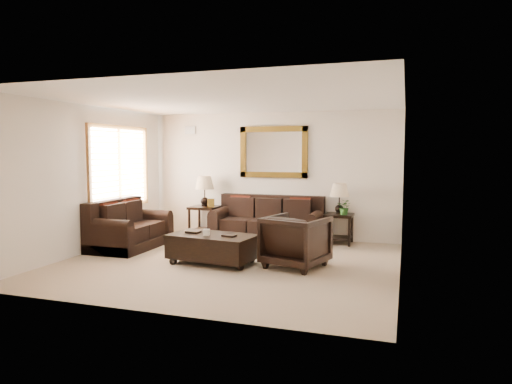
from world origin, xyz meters
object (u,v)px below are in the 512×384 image
(end_table_left, at_px, (205,197))
(coffee_table, at_px, (212,245))
(sofa, at_px, (268,225))
(end_table_right, at_px, (339,204))
(armchair, at_px, (296,239))
(loveseat, at_px, (128,230))

(end_table_left, relative_size, coffee_table, 0.87)
(end_table_left, bearing_deg, sofa, -4.11)
(end_table_right, distance_m, armchair, 2.17)
(end_table_right, bearing_deg, coffee_table, -127.44)
(sofa, distance_m, coffee_table, 2.20)
(loveseat, distance_m, end_table_right, 4.20)
(end_table_left, relative_size, end_table_right, 1.08)
(loveseat, distance_m, end_table_left, 1.93)
(coffee_table, bearing_deg, sofa, 89.61)
(sofa, height_order, coffee_table, sofa)
(sofa, bearing_deg, end_table_left, 175.89)
(coffee_table, bearing_deg, end_table_right, 60.11)
(loveseat, relative_size, armchair, 1.79)
(loveseat, relative_size, end_table_right, 1.35)
(loveseat, xyz_separation_m, armchair, (3.45, -0.45, 0.12))
(sofa, height_order, end_table_right, end_table_right)
(armchair, bearing_deg, coffee_table, 24.50)
(sofa, bearing_deg, coffee_table, -97.95)
(end_table_left, bearing_deg, end_table_right, 0.44)
(end_table_left, bearing_deg, armchair, -39.16)
(coffee_table, distance_m, armchair, 1.40)
(coffee_table, bearing_deg, end_table_left, 124.85)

